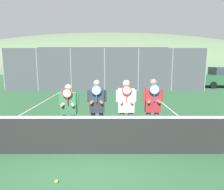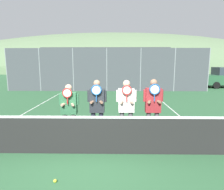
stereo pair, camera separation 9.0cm
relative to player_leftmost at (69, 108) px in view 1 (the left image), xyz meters
The scene contains 15 objects.
ground_plane 1.51m from the player_leftmost, 53.41° to the right, with size 120.00×120.00×0.00m, color #2D5B38.
hill_distant 60.34m from the player_leftmost, 89.35° to the left, with size 111.55×61.97×21.69m.
clubhouse_building 18.97m from the player_leftmost, 89.21° to the left, with size 14.03×5.50×3.90m.
fence_back 10.36m from the player_leftmost, 86.23° to the left, with size 16.23×0.06×3.42m.
tennis_net 1.24m from the player_leftmost, 53.41° to the right, with size 9.38×0.09×1.09m.
court_line_left_sideline 3.63m from the player_leftmost, 143.36° to the left, with size 0.05×16.00×0.01m, color white.
court_line_right_sideline 4.76m from the player_leftmost, 26.60° to the left, with size 0.05×16.00×0.01m, color white.
player_leftmost is the anchor object (origin of this frame).
player_center_left 0.84m from the player_leftmost, ahead, with size 0.56×0.34×1.82m.
player_center_right 1.69m from the player_leftmost, ahead, with size 0.60×0.34×1.81m.
player_rightmost 2.45m from the player_leftmost, ahead, with size 0.57×0.34×1.85m.
car_far_left 13.52m from the player_leftmost, 103.90° to the left, with size 4.51×2.04×1.85m.
car_left_of_center 13.32m from the player_leftmost, 82.16° to the left, with size 4.02×2.09×1.76m.
car_center 14.85m from the player_leftmost, 63.35° to the left, with size 4.06×2.07×1.83m.
tennis_ball_on_court 2.37m from the player_leftmost, 85.03° to the right, with size 0.07×0.07×0.07m.
Camera 1 is at (0.59, -4.79, 2.32)m, focal length 32.00 mm.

